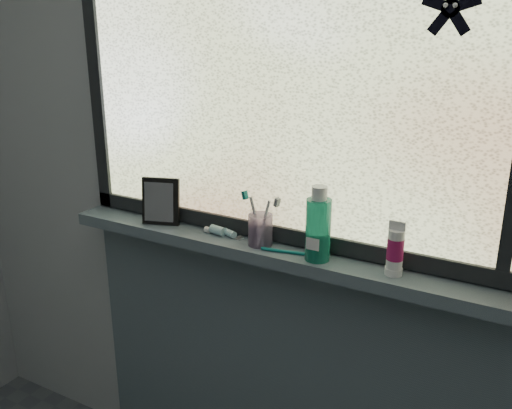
{
  "coord_description": "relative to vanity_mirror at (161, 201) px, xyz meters",
  "views": [
    {
      "loc": [
        0.7,
        -0.22,
        1.71
      ],
      "look_at": [
        -0.01,
        1.05,
        1.22
      ],
      "focal_mm": 40.0,
      "sensor_mm": 36.0,
      "label": 1
    }
  ],
  "objects": [
    {
      "name": "mouthwash_bottle",
      "position": [
        0.59,
        -0.01,
        0.03
      ],
      "size": [
        0.08,
        0.08,
        0.19
      ],
      "primitive_type": "cylinder",
      "rotation": [
        0.0,
        0.0,
        0.06
      ],
      "color": "#1D9977",
      "rests_on": "windowsill"
    },
    {
      "name": "frame_bottom",
      "position": [
        0.48,
        0.05,
        -0.05
      ],
      "size": [
        1.6,
        0.03,
        0.05
      ],
      "primitive_type": "cube",
      "color": "black",
      "rests_on": "windowsill"
    },
    {
      "name": "windowsill",
      "position": [
        0.48,
        0.0,
        -0.1
      ],
      "size": [
        1.62,
        0.14,
        0.04
      ],
      "primitive_type": "cube",
      "color": "#4B5A64",
      "rests_on": "wall_back"
    },
    {
      "name": "window_pane",
      "position": [
        0.48,
        0.05,
        0.43
      ],
      "size": [
        1.5,
        0.01,
        1.0
      ],
      "primitive_type": "cube",
      "color": "silver",
      "rests_on": "wall_back"
    },
    {
      "name": "toothbrush_lying",
      "position": [
        0.5,
        -0.02,
        -0.07
      ],
      "size": [
        0.23,
        0.07,
        0.02
      ],
      "primitive_type": null,
      "rotation": [
        0.0,
        0.0,
        0.19
      ],
      "color": "#0B6866",
      "rests_on": "windowsill"
    },
    {
      "name": "frame_left",
      "position": [
        -0.29,
        0.05,
        0.43
      ],
      "size": [
        0.05,
        0.03,
        1.1
      ],
      "primitive_type": "cube",
      "color": "black",
      "rests_on": "wall_back"
    },
    {
      "name": "cream_tube",
      "position": [
        0.81,
        -0.01,
        0.0
      ],
      "size": [
        0.06,
        0.06,
        0.11
      ],
      "primitive_type": "cylinder",
      "rotation": [
        0.0,
        0.0,
        0.39
      ],
      "color": "silver",
      "rests_on": "windowsill"
    },
    {
      "name": "sill_apron",
      "position": [
        0.48,
        0.06,
        -0.61
      ],
      "size": [
        1.62,
        0.02,
        0.98
      ],
      "primitive_type": "cube",
      "color": "#4B5A64",
      "rests_on": "floor"
    },
    {
      "name": "starfish_sticker",
      "position": [
        0.88,
        0.04,
        0.62
      ],
      "size": [
        0.15,
        0.02,
        0.15
      ],
      "primitive_type": null,
      "color": "black",
      "rests_on": "window_pane"
    },
    {
      "name": "toothpaste_tube",
      "position": [
        0.24,
        0.01,
        -0.07
      ],
      "size": [
        0.17,
        0.07,
        0.03
      ],
      "primitive_type": null,
      "rotation": [
        0.0,
        0.0,
        -0.24
      ],
      "color": "white",
      "rests_on": "windowsill"
    },
    {
      "name": "vanity_mirror",
      "position": [
        0.0,
        0.0,
        0.0
      ],
      "size": [
        0.14,
        0.1,
        0.16
      ],
      "primitive_type": "cube",
      "rotation": [
        0.0,
        0.0,
        0.32
      ],
      "color": "black",
      "rests_on": "windowsill"
    },
    {
      "name": "wall_back",
      "position": [
        0.48,
        0.08,
        0.15
      ],
      "size": [
        3.0,
        0.01,
        2.5
      ],
      "primitive_type": "cube",
      "color": "#9EA3A8",
      "rests_on": "ground"
    },
    {
      "name": "toothbrush_cup",
      "position": [
        0.39,
        0.0,
        -0.03
      ],
      "size": [
        0.09,
        0.09,
        0.1
      ],
      "primitive_type": "cylinder",
      "rotation": [
        0.0,
        0.0,
        -0.24
      ],
      "color": "#B08FBD",
      "rests_on": "windowsill"
    }
  ]
}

